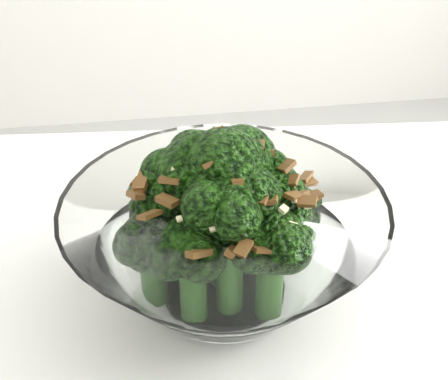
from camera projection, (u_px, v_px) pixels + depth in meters
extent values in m
cylinder|color=white|center=(224.00, 290.00, 0.48)|extent=(0.10, 0.10, 0.01)
cylinder|color=#235215|center=(193.00, 288.00, 0.43)|extent=(0.02, 0.02, 0.05)
sphere|color=#1D490D|center=(192.00, 246.00, 0.41)|extent=(0.04, 0.04, 0.04)
cylinder|color=#235215|center=(269.00, 285.00, 0.43)|extent=(0.02, 0.02, 0.06)
sphere|color=#1D490D|center=(272.00, 241.00, 0.41)|extent=(0.05, 0.05, 0.05)
cylinder|color=#235215|center=(230.00, 267.00, 0.43)|extent=(0.02, 0.02, 0.08)
sphere|color=#1D490D|center=(230.00, 208.00, 0.41)|extent=(0.05, 0.05, 0.05)
cylinder|color=#235215|center=(240.00, 221.00, 0.47)|extent=(0.02, 0.02, 0.08)
sphere|color=#1D490D|center=(242.00, 160.00, 0.44)|extent=(0.05, 0.05, 0.05)
cylinder|color=#235215|center=(172.00, 244.00, 0.47)|extent=(0.02, 0.02, 0.06)
sphere|color=#1D490D|center=(170.00, 199.00, 0.45)|extent=(0.05, 0.05, 0.05)
cylinder|color=#235215|center=(222.00, 220.00, 0.50)|extent=(0.02, 0.02, 0.05)
sphere|color=#1D490D|center=(221.00, 185.00, 0.48)|extent=(0.04, 0.04, 0.04)
cylinder|color=#235215|center=(194.00, 235.00, 0.46)|extent=(0.02, 0.02, 0.08)
sphere|color=#1D490D|center=(191.00, 175.00, 0.43)|extent=(0.05, 0.05, 0.05)
cylinder|color=#235215|center=(273.00, 246.00, 0.46)|extent=(0.02, 0.02, 0.06)
sphere|color=#1D490D|center=(276.00, 200.00, 0.44)|extent=(0.05, 0.05, 0.05)
cylinder|color=#235215|center=(224.00, 236.00, 0.45)|extent=(0.02, 0.02, 0.09)
sphere|color=#1D490D|center=(224.00, 167.00, 0.42)|extent=(0.06, 0.06, 0.06)
cylinder|color=#235215|center=(154.00, 278.00, 0.45)|extent=(0.02, 0.02, 0.04)
sphere|color=#1D490D|center=(151.00, 243.00, 0.43)|extent=(0.04, 0.04, 0.04)
cube|color=brown|center=(167.00, 201.00, 0.40)|extent=(0.02, 0.02, 0.01)
cube|color=brown|center=(237.00, 142.00, 0.43)|extent=(0.02, 0.01, 0.00)
cube|color=brown|center=(299.00, 195.00, 0.42)|extent=(0.02, 0.01, 0.01)
cube|color=brown|center=(260.00, 148.00, 0.44)|extent=(0.02, 0.01, 0.01)
cube|color=brown|center=(142.00, 181.00, 0.43)|extent=(0.01, 0.02, 0.01)
cube|color=brown|center=(262.00, 250.00, 0.38)|extent=(0.02, 0.01, 0.01)
cube|color=brown|center=(199.00, 253.00, 0.38)|extent=(0.02, 0.02, 0.01)
cube|color=brown|center=(236.00, 147.00, 0.48)|extent=(0.02, 0.01, 0.01)
cube|color=brown|center=(236.00, 147.00, 0.48)|extent=(0.02, 0.02, 0.00)
cube|color=brown|center=(210.00, 187.00, 0.39)|extent=(0.01, 0.02, 0.01)
cube|color=brown|center=(271.00, 198.00, 0.40)|extent=(0.01, 0.02, 0.01)
cube|color=brown|center=(229.00, 141.00, 0.46)|extent=(0.02, 0.02, 0.01)
cube|color=brown|center=(263.00, 151.00, 0.43)|extent=(0.02, 0.01, 0.01)
cube|color=brown|center=(199.00, 148.00, 0.48)|extent=(0.02, 0.02, 0.01)
cube|color=brown|center=(139.00, 187.00, 0.43)|extent=(0.01, 0.02, 0.01)
cube|color=brown|center=(307.00, 182.00, 0.45)|extent=(0.02, 0.01, 0.01)
cube|color=brown|center=(234.00, 148.00, 0.47)|extent=(0.02, 0.02, 0.01)
cube|color=brown|center=(295.00, 196.00, 0.41)|extent=(0.02, 0.02, 0.01)
cube|color=brown|center=(202.00, 141.00, 0.46)|extent=(0.01, 0.01, 0.00)
cube|color=brown|center=(232.00, 252.00, 0.38)|extent=(0.01, 0.02, 0.01)
cube|color=brown|center=(249.00, 148.00, 0.47)|extent=(0.01, 0.02, 0.01)
cube|color=brown|center=(193.00, 152.00, 0.47)|extent=(0.01, 0.02, 0.01)
cube|color=brown|center=(139.00, 184.00, 0.44)|extent=(0.01, 0.02, 0.01)
cube|color=brown|center=(199.00, 145.00, 0.47)|extent=(0.01, 0.01, 0.01)
cube|color=brown|center=(243.00, 248.00, 0.38)|extent=(0.01, 0.01, 0.01)
cube|color=brown|center=(290.00, 181.00, 0.42)|extent=(0.02, 0.01, 0.01)
cube|color=brown|center=(226.00, 145.00, 0.46)|extent=(0.01, 0.01, 0.01)
cube|color=brown|center=(258.00, 202.00, 0.39)|extent=(0.02, 0.01, 0.01)
cube|color=brown|center=(233.00, 138.00, 0.42)|extent=(0.01, 0.01, 0.01)
cube|color=brown|center=(170.00, 180.00, 0.41)|extent=(0.02, 0.01, 0.01)
cube|color=brown|center=(287.00, 166.00, 0.43)|extent=(0.01, 0.01, 0.01)
cube|color=brown|center=(243.00, 165.00, 0.40)|extent=(0.02, 0.01, 0.01)
cube|color=brown|center=(235.00, 179.00, 0.39)|extent=(0.01, 0.02, 0.01)
cube|color=brown|center=(257.00, 197.00, 0.39)|extent=(0.02, 0.02, 0.01)
cube|color=brown|center=(221.00, 136.00, 0.41)|extent=(0.01, 0.01, 0.01)
cube|color=brown|center=(306.00, 177.00, 0.45)|extent=(0.02, 0.02, 0.01)
cube|color=brown|center=(233.00, 198.00, 0.39)|extent=(0.01, 0.01, 0.01)
cube|color=brown|center=(150.00, 215.00, 0.40)|extent=(0.02, 0.02, 0.01)
cube|color=brown|center=(312.00, 196.00, 0.42)|extent=(0.02, 0.01, 0.01)
cube|color=brown|center=(284.00, 235.00, 0.39)|extent=(0.01, 0.02, 0.01)
cube|color=brown|center=(136.00, 195.00, 0.42)|extent=(0.01, 0.02, 0.01)
cube|color=brown|center=(258.00, 147.00, 0.42)|extent=(0.01, 0.02, 0.01)
cube|color=brown|center=(206.00, 162.00, 0.40)|extent=(0.01, 0.02, 0.01)
cube|color=brown|center=(145.00, 180.00, 0.44)|extent=(0.01, 0.01, 0.01)
cube|color=brown|center=(308.00, 201.00, 0.42)|extent=(0.02, 0.01, 0.01)
cube|color=brown|center=(158.00, 165.00, 0.47)|extent=(0.01, 0.02, 0.01)
cube|color=brown|center=(204.00, 144.00, 0.43)|extent=(0.02, 0.02, 0.01)
cube|color=brown|center=(224.00, 133.00, 0.42)|extent=(0.02, 0.01, 0.01)
cube|color=brown|center=(142.00, 178.00, 0.45)|extent=(0.01, 0.01, 0.01)
cube|color=brown|center=(174.00, 159.00, 0.42)|extent=(0.01, 0.02, 0.01)
cube|color=brown|center=(307.00, 201.00, 0.41)|extent=(0.01, 0.01, 0.01)
cube|color=beige|center=(260.00, 153.00, 0.47)|extent=(0.00, 0.00, 0.00)
cube|color=beige|center=(169.00, 156.00, 0.45)|extent=(0.01, 0.01, 0.00)
cube|color=beige|center=(260.00, 175.00, 0.40)|extent=(0.00, 0.00, 0.00)
cube|color=beige|center=(225.00, 138.00, 0.43)|extent=(0.00, 0.00, 0.00)
cube|color=beige|center=(237.00, 157.00, 0.40)|extent=(0.00, 0.00, 0.00)
cube|color=beige|center=(179.00, 219.00, 0.39)|extent=(0.00, 0.00, 0.00)
cube|color=beige|center=(146.00, 174.00, 0.44)|extent=(0.00, 0.00, 0.00)
cube|color=beige|center=(250.00, 174.00, 0.40)|extent=(0.00, 0.00, 0.00)
cube|color=beige|center=(249.00, 225.00, 0.39)|extent=(0.01, 0.01, 0.01)
cube|color=beige|center=(284.00, 209.00, 0.39)|extent=(0.01, 0.01, 0.01)
cube|color=beige|center=(261.00, 148.00, 0.44)|extent=(0.00, 0.00, 0.00)
cube|color=beige|center=(217.00, 131.00, 0.42)|extent=(0.01, 0.01, 0.01)
cube|color=beige|center=(174.00, 169.00, 0.41)|extent=(0.00, 0.00, 0.00)
cube|color=beige|center=(283.00, 156.00, 0.45)|extent=(0.01, 0.01, 0.00)
cube|color=beige|center=(243.00, 141.00, 0.46)|extent=(0.01, 0.01, 0.01)
cube|color=beige|center=(294.00, 200.00, 0.41)|extent=(0.00, 0.00, 0.00)
cube|color=beige|center=(209.00, 163.00, 0.40)|extent=(0.01, 0.01, 0.00)
cube|color=beige|center=(295.00, 226.00, 0.40)|extent=(0.00, 0.00, 0.00)
cube|color=beige|center=(212.00, 228.00, 0.38)|extent=(0.00, 0.00, 0.00)
cube|color=beige|center=(161.00, 163.00, 0.44)|extent=(0.01, 0.01, 0.01)
cube|color=beige|center=(210.00, 199.00, 0.39)|extent=(0.01, 0.01, 0.00)
cube|color=beige|center=(170.00, 177.00, 0.41)|extent=(0.01, 0.01, 0.01)
cube|color=beige|center=(291.00, 225.00, 0.40)|extent=(0.01, 0.01, 0.00)
cube|color=beige|center=(195.00, 199.00, 0.39)|extent=(0.01, 0.01, 0.01)
cube|color=beige|center=(233.00, 138.00, 0.43)|extent=(0.01, 0.01, 0.01)
cube|color=beige|center=(180.00, 151.00, 0.46)|extent=(0.00, 0.00, 0.00)
cube|color=beige|center=(210.00, 142.00, 0.44)|extent=(0.01, 0.01, 0.01)
cube|color=beige|center=(179.00, 153.00, 0.45)|extent=(0.01, 0.01, 0.01)
cube|color=beige|center=(268.00, 154.00, 0.46)|extent=(0.01, 0.01, 0.00)
cube|color=beige|center=(279.00, 155.00, 0.46)|extent=(0.01, 0.01, 0.00)
cube|color=beige|center=(307.00, 205.00, 0.41)|extent=(0.01, 0.01, 0.00)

